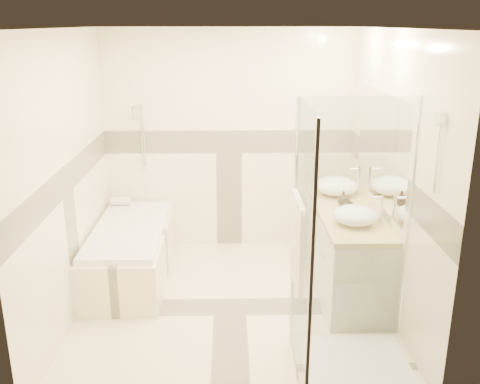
{
  "coord_description": "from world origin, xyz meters",
  "views": [
    {
      "loc": [
        0.0,
        -4.44,
        2.55
      ],
      "look_at": [
        0.1,
        0.25,
        1.05
      ],
      "focal_mm": 40.0,
      "sensor_mm": 36.0,
      "label": 1
    }
  ],
  "objects_px": {
    "bathtub": "(130,249)",
    "amenity_bottle_b": "(343,198)",
    "vanity": "(345,251)",
    "shower_enclosure": "(342,312)",
    "amenity_bottle_a": "(349,206)",
    "vessel_sink_near": "(336,186)",
    "vessel_sink_far": "(355,215)"
  },
  "relations": [
    {
      "from": "bathtub",
      "to": "vessel_sink_far",
      "type": "distance_m",
      "value": 2.33
    },
    {
      "from": "vessel_sink_near",
      "to": "vessel_sink_far",
      "type": "relative_size",
      "value": 1.12
    },
    {
      "from": "vanity",
      "to": "shower_enclosure",
      "type": "height_order",
      "value": "shower_enclosure"
    },
    {
      "from": "shower_enclosure",
      "to": "vessel_sink_far",
      "type": "relative_size",
      "value": 5.12
    },
    {
      "from": "vessel_sink_near",
      "to": "vessel_sink_far",
      "type": "bearing_deg",
      "value": -90.0
    },
    {
      "from": "vessel_sink_far",
      "to": "amenity_bottle_a",
      "type": "height_order",
      "value": "amenity_bottle_a"
    },
    {
      "from": "bathtub",
      "to": "vessel_sink_far",
      "type": "relative_size",
      "value": 4.27
    },
    {
      "from": "bathtub",
      "to": "vanity",
      "type": "height_order",
      "value": "vanity"
    },
    {
      "from": "vessel_sink_far",
      "to": "amenity_bottle_b",
      "type": "bearing_deg",
      "value": 90.0
    },
    {
      "from": "amenity_bottle_a",
      "to": "shower_enclosure",
      "type": "bearing_deg",
      "value": -103.24
    },
    {
      "from": "bathtub",
      "to": "shower_enclosure",
      "type": "height_order",
      "value": "shower_enclosure"
    },
    {
      "from": "vanity",
      "to": "shower_enclosure",
      "type": "relative_size",
      "value": 0.79
    },
    {
      "from": "vanity",
      "to": "vessel_sink_far",
      "type": "bearing_deg",
      "value": -93.14
    },
    {
      "from": "vessel_sink_far",
      "to": "amenity_bottle_b",
      "type": "height_order",
      "value": "vessel_sink_far"
    },
    {
      "from": "vessel_sink_near",
      "to": "amenity_bottle_b",
      "type": "distance_m",
      "value": 0.35
    },
    {
      "from": "vanity",
      "to": "vessel_sink_near",
      "type": "distance_m",
      "value": 0.71
    },
    {
      "from": "vessel_sink_near",
      "to": "vessel_sink_far",
      "type": "distance_m",
      "value": 0.85
    },
    {
      "from": "amenity_bottle_b",
      "to": "shower_enclosure",
      "type": "bearing_deg",
      "value": -100.97
    },
    {
      "from": "vanity",
      "to": "amenity_bottle_b",
      "type": "distance_m",
      "value": 0.51
    },
    {
      "from": "shower_enclosure",
      "to": "vessel_sink_near",
      "type": "bearing_deg",
      "value": 81.19
    },
    {
      "from": "bathtub",
      "to": "amenity_bottle_a",
      "type": "distance_m",
      "value": 2.27
    },
    {
      "from": "bathtub",
      "to": "vanity",
      "type": "xyz_separation_m",
      "value": [
        2.15,
        -0.35,
        0.12
      ]
    },
    {
      "from": "shower_enclosure",
      "to": "vessel_sink_near",
      "type": "distance_m",
      "value": 1.83
    },
    {
      "from": "bathtub",
      "to": "amenity_bottle_b",
      "type": "bearing_deg",
      "value": -5.73
    },
    {
      "from": "shower_enclosure",
      "to": "amenity_bottle_a",
      "type": "bearing_deg",
      "value": 76.76
    },
    {
      "from": "vessel_sink_far",
      "to": "amenity_bottle_b",
      "type": "xyz_separation_m",
      "value": [
        0.0,
        0.5,
        -0.01
      ]
    },
    {
      "from": "vessel_sink_near",
      "to": "amenity_bottle_a",
      "type": "distance_m",
      "value": 0.6
    },
    {
      "from": "amenity_bottle_b",
      "to": "vessel_sink_near",
      "type": "bearing_deg",
      "value": 90.0
    },
    {
      "from": "vessel_sink_far",
      "to": "amenity_bottle_b",
      "type": "distance_m",
      "value": 0.5
    },
    {
      "from": "shower_enclosure",
      "to": "vessel_sink_far",
      "type": "bearing_deg",
      "value": 73.26
    },
    {
      "from": "shower_enclosure",
      "to": "bathtub",
      "type": "bearing_deg",
      "value": 138.9
    },
    {
      "from": "vessel_sink_far",
      "to": "shower_enclosure",
      "type": "bearing_deg",
      "value": -106.74
    }
  ]
}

